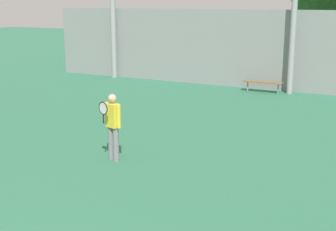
# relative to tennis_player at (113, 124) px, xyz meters

# --- Properties ---
(tennis_player) EXTENTS (0.52, 0.47, 1.64)m
(tennis_player) POSITION_rel_tennis_player_xyz_m (0.00, 0.00, 0.00)
(tennis_player) COLOR slate
(tennis_player) RESTS_ON ground_plane
(bench_courtside_far) EXTENTS (1.65, 0.40, 0.46)m
(bench_courtside_far) POSITION_rel_tennis_player_xyz_m (0.66, 10.20, -0.50)
(bench_courtside_far) COLOR brown
(bench_courtside_far) RESTS_ON ground_plane
(back_fence) EXTENTS (24.52, 0.06, 3.42)m
(back_fence) POSITION_rel_tennis_player_xyz_m (1.72, 10.94, 0.80)
(back_fence) COLOR gray
(back_fence) RESTS_ON ground_plane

